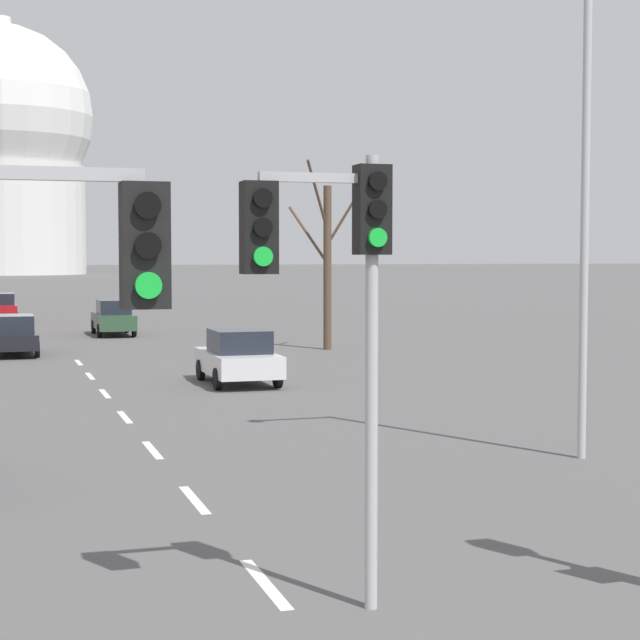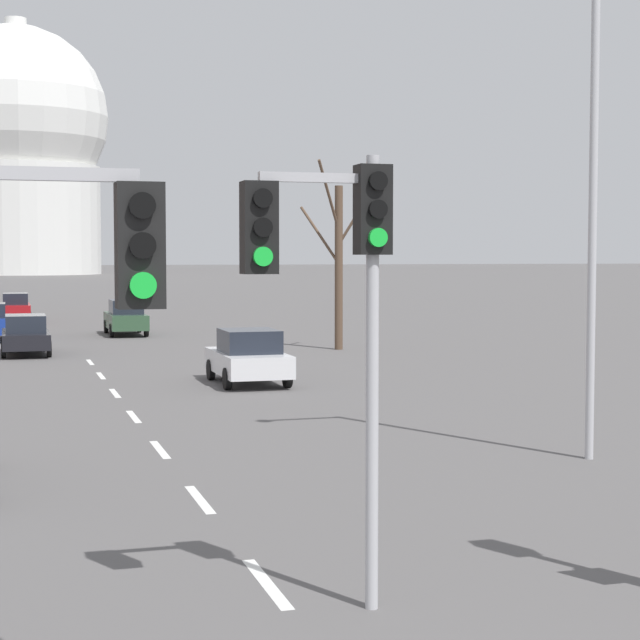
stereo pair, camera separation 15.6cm
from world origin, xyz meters
The scene contains 15 objects.
lane_stripe_1 centered at (0.00, 7.06, 0.00)m, with size 0.16×2.00×0.01m, color silver.
lane_stripe_2 centered at (0.00, 11.56, 0.00)m, with size 0.16×2.00×0.01m, color silver.
lane_stripe_3 centered at (0.00, 16.06, 0.00)m, with size 0.16×2.00×0.01m, color silver.
lane_stripe_4 centered at (0.00, 20.56, 0.00)m, with size 0.16×2.00×0.01m, color silver.
lane_stripe_5 centered at (0.00, 25.06, 0.00)m, with size 0.16×2.00×0.01m, color silver.
lane_stripe_6 centered at (0.00, 29.56, 0.00)m, with size 0.16×2.00×0.01m, color silver.
lane_stripe_7 centered at (0.00, 34.06, 0.00)m, with size 0.16×2.00×0.01m, color silver.
traffic_signal_centre_tall centered at (0.46, 5.87, 3.72)m, with size 1.61×0.34×4.93m.
street_lamp_right centered at (7.34, 12.81, 5.85)m, with size 2.13×0.36×9.75m.
sedan_near_right centered at (-2.16, 37.77, 0.78)m, with size 1.83×4.49×1.55m.
sedan_mid_centre centered at (2.67, 46.92, 0.85)m, with size 1.79×4.54×1.71m.
sedan_far_left centered at (-2.33, 58.70, 0.84)m, with size 1.70×4.33×1.67m.
sedan_distant_centre centered at (4.06, 26.14, 0.82)m, with size 1.96×4.10×1.64m.
bare_tree_right_near centered at (10.13, 36.52, 3.67)m, with size 2.90×4.13×7.60m.
capitol_dome centered at (0.00, 215.09, 24.39)m, with size 35.45×35.45×50.07m.
Camera 1 is at (-3.05, -4.92, 3.87)m, focal length 60.00 mm.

